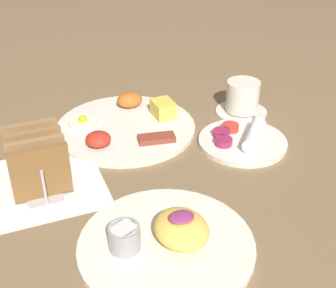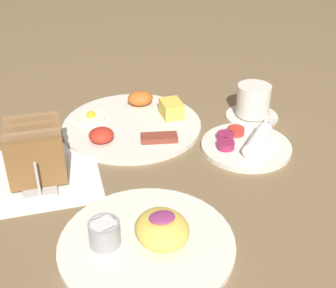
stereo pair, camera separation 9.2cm
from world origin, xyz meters
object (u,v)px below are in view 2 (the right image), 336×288
(plate_breakfast, at_px, (133,123))
(plate_foreground, at_px, (147,239))
(toast_rack, at_px, (36,153))
(coffee_cup, at_px, (253,103))
(plate_condiments, at_px, (247,144))

(plate_breakfast, distance_m, plate_foreground, 0.38)
(toast_rack, xyz_separation_m, coffee_cup, (0.48, 0.12, -0.02))
(plate_condiments, height_order, plate_foreground, plate_foreground)
(plate_breakfast, xyz_separation_m, plate_foreground, (-0.05, -0.38, 0.00))
(plate_condiments, bearing_deg, coffee_cup, 61.82)
(plate_breakfast, relative_size, coffee_cup, 2.55)
(plate_foreground, bearing_deg, toast_rack, 123.41)
(plate_breakfast, relative_size, plate_foreground, 1.12)
(plate_breakfast, height_order, plate_condiments, plate_breakfast)
(plate_breakfast, xyz_separation_m, toast_rack, (-0.21, -0.14, 0.04))
(plate_breakfast, distance_m, plate_condiments, 0.26)
(plate_breakfast, bearing_deg, plate_foreground, -98.21)
(plate_breakfast, height_order, plate_foreground, plate_foreground)
(plate_condiments, bearing_deg, toast_rack, 178.53)
(plate_condiments, distance_m, plate_foreground, 0.34)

